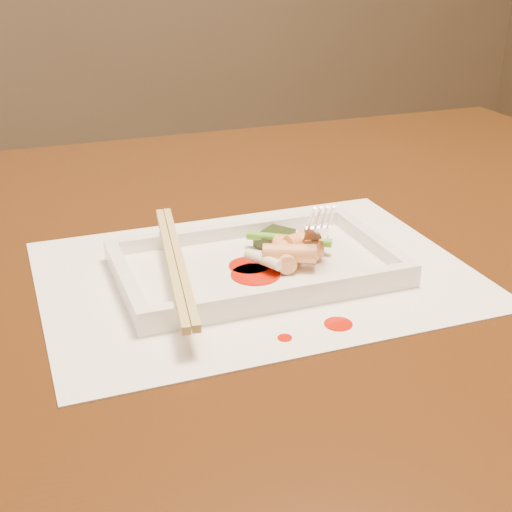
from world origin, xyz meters
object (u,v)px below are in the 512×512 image
object	(u,v)px
placemat	(256,274)
fork	(318,177)
chopstick_a	(171,262)
plate_base	(256,269)
table	(183,336)

from	to	relation	value
placemat	fork	size ratio (longest dim) A/B	2.86
placemat	chopstick_a	size ratio (longest dim) A/B	1.59
placemat	plate_base	size ratio (longest dim) A/B	1.54
table	placemat	size ratio (longest dim) A/B	3.50
table	fork	bearing A→B (deg)	-26.25
table	chopstick_a	world-z (taller)	chopstick_a
placemat	fork	bearing A→B (deg)	14.42
table	chopstick_a	size ratio (longest dim) A/B	5.56
table	plate_base	xyz separation A→B (m)	(0.05, -0.08, 0.11)
plate_base	table	bearing A→B (deg)	124.43
table	fork	distance (m)	0.23
chopstick_a	plate_base	bearing A→B (deg)	-0.00
table	chopstick_a	distance (m)	0.15
placemat	chopstick_a	xyz separation A→B (m)	(-0.08, 0.00, 0.03)
placemat	fork	distance (m)	0.11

